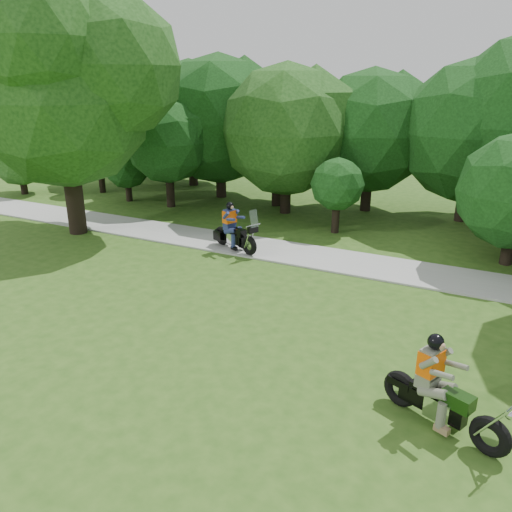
% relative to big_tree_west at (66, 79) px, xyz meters
% --- Properties ---
extents(ground, '(100.00, 100.00, 0.00)m').
position_rel_big_tree_west_xyz_m(ground, '(10.54, -6.85, -5.76)').
color(ground, '#2D5217').
rests_on(ground, ground).
extents(walkway, '(60.00, 2.20, 0.06)m').
position_rel_big_tree_west_xyz_m(walkway, '(10.54, 1.15, -5.73)').
color(walkway, '#9E9E99').
rests_on(walkway, ground).
extents(tree_line, '(40.39, 12.25, 7.65)m').
position_rel_big_tree_west_xyz_m(tree_line, '(12.03, 7.88, -2.11)').
color(tree_line, black).
rests_on(tree_line, ground).
extents(big_tree_west, '(8.64, 6.56, 9.96)m').
position_rel_big_tree_west_xyz_m(big_tree_west, '(0.00, 0.00, 0.00)').
color(big_tree_west, black).
rests_on(big_tree_west, ground).
extents(chopper_motorcycle, '(2.32, 1.32, 1.72)m').
position_rel_big_tree_west_xyz_m(chopper_motorcycle, '(14.44, -6.11, -5.12)').
color(chopper_motorcycle, black).
rests_on(chopper_motorcycle, ground).
extents(touring_motorcycle, '(2.13, 1.23, 1.68)m').
position_rel_big_tree_west_xyz_m(touring_motorcycle, '(6.58, 0.54, -5.09)').
color(touring_motorcycle, black).
rests_on(touring_motorcycle, walkway).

